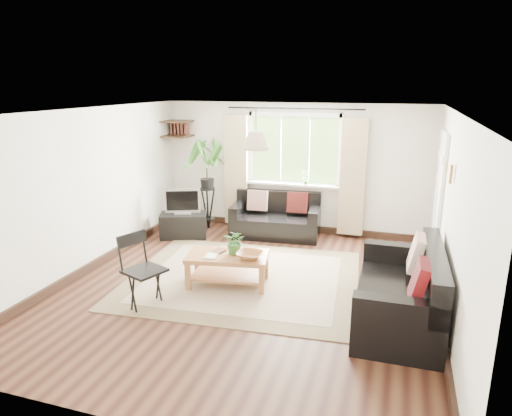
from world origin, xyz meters
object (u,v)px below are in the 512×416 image
(sofa_back, at_px, (276,216))
(tv_stand, at_px, (183,225))
(sofa_right, at_px, (399,287))
(palm_stand, at_px, (207,185))
(folding_chair, at_px, (145,272))
(coffee_table, at_px, (228,270))

(sofa_back, relative_size, tv_stand, 1.94)
(sofa_right, distance_m, tv_stand, 4.30)
(palm_stand, relative_size, folding_chair, 1.85)
(tv_stand, relative_size, folding_chair, 0.88)
(sofa_right, bearing_deg, sofa_back, -140.23)
(sofa_right, bearing_deg, coffee_table, -98.95)
(coffee_table, height_order, palm_stand, palm_stand)
(tv_stand, bearing_deg, sofa_right, -49.46)
(sofa_right, xyz_separation_m, palm_stand, (-3.57, 2.65, 0.43))
(coffee_table, relative_size, tv_stand, 1.35)
(sofa_back, distance_m, tv_stand, 1.70)
(sofa_back, xyz_separation_m, tv_stand, (-1.60, -0.56, -0.15))
(folding_chair, bearing_deg, sofa_right, -58.08)
(tv_stand, bearing_deg, coffee_table, -69.41)
(sofa_back, bearing_deg, tv_stand, -165.88)
(sofa_right, relative_size, folding_chair, 1.99)
(sofa_right, relative_size, tv_stand, 2.25)
(palm_stand, bearing_deg, folding_chair, -80.54)
(sofa_back, distance_m, sofa_right, 3.39)
(sofa_back, relative_size, sofa_right, 0.86)
(tv_stand, relative_size, palm_stand, 0.48)
(sofa_right, xyz_separation_m, coffee_table, (-2.27, 0.33, -0.21))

